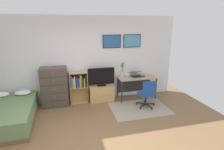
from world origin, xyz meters
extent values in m
plane|color=brown|center=(0.00, 0.00, 0.00)|extent=(7.20, 7.20, 0.00)
cube|color=white|center=(0.00, 2.43, 1.35)|extent=(6.12, 0.06, 2.70)
cube|color=black|center=(0.91, 2.38, 1.91)|extent=(0.59, 0.02, 0.42)
cube|color=#285B93|center=(0.91, 2.37, 1.91)|extent=(0.55, 0.01, 0.38)
cube|color=black|center=(1.60, 2.38, 1.91)|extent=(0.59, 0.02, 0.42)
cube|color=#4C93B7|center=(1.60, 2.37, 1.91)|extent=(0.55, 0.01, 0.38)
cube|color=#9E937F|center=(1.49, 1.32, 0.00)|extent=(1.70, 1.20, 0.01)
cube|color=brown|center=(-2.09, 1.36, 0.05)|extent=(1.37, 2.01, 0.10)
cube|color=#6B8C5B|center=(-2.09, 1.36, 0.28)|extent=(1.32, 1.97, 0.37)
ellipsoid|color=white|center=(-2.40, 2.09, 0.53)|extent=(0.45, 0.29, 0.14)
ellipsoid|color=white|center=(-1.82, 2.11, 0.53)|extent=(0.45, 0.29, 0.14)
cube|color=#4C4238|center=(-0.93, 2.16, 0.61)|extent=(0.77, 0.42, 1.21)
cube|color=#493F35|center=(-0.93, 1.94, 0.13)|extent=(0.73, 0.01, 0.22)
sphere|color=#A59E8C|center=(-0.93, 1.93, 0.13)|extent=(0.03, 0.03, 0.03)
cube|color=#493F35|center=(-0.93, 1.94, 0.37)|extent=(0.73, 0.01, 0.22)
sphere|color=#A59E8C|center=(-0.93, 1.93, 0.37)|extent=(0.03, 0.03, 0.03)
cube|color=#493F35|center=(-0.93, 1.94, 0.61)|extent=(0.73, 0.01, 0.22)
sphere|color=#A59E8C|center=(-0.93, 1.93, 0.61)|extent=(0.03, 0.03, 0.03)
cube|color=#493F35|center=(-0.93, 1.94, 0.85)|extent=(0.73, 0.01, 0.22)
sphere|color=#A59E8C|center=(-0.93, 1.93, 0.85)|extent=(0.03, 0.03, 0.03)
cube|color=#493F35|center=(-0.93, 1.94, 1.09)|extent=(0.73, 0.01, 0.22)
sphere|color=#A59E8C|center=(-0.93, 1.93, 1.09)|extent=(0.03, 0.03, 0.03)
cube|color=tan|center=(-0.48, 2.22, 0.50)|extent=(0.02, 0.30, 1.00)
cube|color=tan|center=(0.06, 2.22, 0.50)|extent=(0.02, 0.30, 1.00)
cube|color=tan|center=(-0.21, 2.22, 0.01)|extent=(0.56, 0.30, 0.02)
cube|color=tan|center=(-0.21, 2.22, 0.52)|extent=(0.52, 0.30, 0.02)
cube|color=tan|center=(-0.21, 2.22, 0.99)|extent=(0.52, 0.30, 0.02)
cube|color=tan|center=(-0.21, 2.37, 0.50)|extent=(0.56, 0.01, 1.00)
cube|color=#8C388C|center=(-0.45, 2.20, 0.73)|extent=(0.04, 0.24, 0.40)
cube|color=#2D8C4C|center=(-0.41, 2.20, 0.70)|extent=(0.03, 0.23, 0.34)
cube|color=gold|center=(-0.37, 2.18, 0.68)|extent=(0.04, 0.20, 0.31)
cube|color=white|center=(-0.33, 2.19, 0.71)|extent=(0.03, 0.21, 0.36)
cube|color=black|center=(-0.30, 2.16, 0.72)|extent=(0.02, 0.17, 0.38)
cube|color=#1E519E|center=(-0.27, 2.17, 0.69)|extent=(0.03, 0.18, 0.33)
cube|color=#1E519E|center=(-0.24, 2.17, 0.68)|extent=(0.02, 0.17, 0.30)
cube|color=#8C388C|center=(-0.20, 2.17, 0.67)|extent=(0.04, 0.19, 0.29)
cube|color=gold|center=(-0.16, 2.17, 0.73)|extent=(0.02, 0.18, 0.41)
cube|color=#2D8C4C|center=(-0.13, 2.18, 0.72)|extent=(0.04, 0.19, 0.39)
cube|color=black|center=(-0.09, 2.20, 0.66)|extent=(0.04, 0.24, 0.27)
cube|color=orange|center=(-0.05, 2.18, 0.67)|extent=(0.02, 0.19, 0.29)
cube|color=gold|center=(-0.03, 2.17, 0.67)|extent=(0.02, 0.18, 0.28)
cube|color=black|center=(0.00, 2.19, 0.73)|extent=(0.04, 0.21, 0.40)
cube|color=tan|center=(0.50, 2.17, 0.26)|extent=(0.79, 0.40, 0.52)
cube|color=tan|center=(0.50, 1.97, 0.26)|extent=(0.79, 0.01, 0.02)
cube|color=black|center=(0.50, 2.15, 0.53)|extent=(0.28, 0.16, 0.02)
cube|color=black|center=(0.50, 2.15, 0.57)|extent=(0.06, 0.04, 0.05)
cube|color=black|center=(0.50, 2.15, 0.84)|extent=(0.86, 0.02, 0.54)
cube|color=black|center=(0.50, 2.14, 0.84)|extent=(0.83, 0.01, 0.51)
cube|color=tan|center=(1.69, 2.09, 0.72)|extent=(1.25, 0.55, 0.03)
cube|color=#2D2D30|center=(1.10, 1.85, 0.35)|extent=(0.03, 0.03, 0.71)
cube|color=#2D2D30|center=(2.29, 1.85, 0.35)|extent=(0.03, 0.03, 0.71)
cube|color=#2D2D30|center=(1.10, 2.34, 0.35)|extent=(0.03, 0.03, 0.71)
cube|color=#2D2D30|center=(2.29, 2.34, 0.35)|extent=(0.03, 0.03, 0.71)
cube|color=#2D2D30|center=(1.69, 2.36, 0.39)|extent=(1.19, 0.02, 0.50)
cylinder|color=#232326|center=(2.02, 1.41, 0.03)|extent=(0.05, 0.05, 0.05)
cube|color=#232326|center=(1.88, 1.41, 0.07)|extent=(0.28, 0.04, 0.02)
cylinder|color=#232326|center=(1.83, 1.68, 0.03)|extent=(0.05, 0.05, 0.05)
cube|color=#232326|center=(1.78, 1.55, 0.07)|extent=(0.12, 0.27, 0.02)
cylinder|color=#232326|center=(1.51, 1.59, 0.03)|extent=(0.05, 0.05, 0.05)
cube|color=#232326|center=(1.62, 1.50, 0.07)|extent=(0.24, 0.20, 0.02)
cylinder|color=#232326|center=(1.50, 1.26, 0.03)|extent=(0.05, 0.05, 0.05)
cube|color=#232326|center=(1.62, 1.34, 0.07)|extent=(0.25, 0.18, 0.02)
cylinder|color=#232326|center=(1.81, 1.15, 0.03)|extent=(0.05, 0.05, 0.05)
cube|color=#232326|center=(1.77, 1.28, 0.07)|extent=(0.11, 0.28, 0.02)
cylinder|color=#232326|center=(1.74, 1.42, 0.23)|extent=(0.04, 0.04, 0.30)
cube|color=#1E479E|center=(1.74, 1.42, 0.40)|extent=(0.46, 0.46, 0.03)
cube|color=#1E479E|center=(1.73, 1.22, 0.64)|extent=(0.40, 0.05, 0.45)
cube|color=#333338|center=(1.72, 2.14, 0.75)|extent=(0.39, 0.28, 0.01)
cube|color=black|center=(1.72, 2.14, 0.75)|extent=(0.37, 0.26, 0.00)
cube|color=#333338|center=(1.71, 2.30, 0.87)|extent=(0.39, 0.26, 0.07)
cube|color=black|center=(1.71, 2.29, 0.87)|extent=(0.37, 0.24, 0.06)
ellipsoid|color=#262628|center=(1.96, 2.10, 0.76)|extent=(0.06, 0.10, 0.03)
cylinder|color=silver|center=(1.24, 2.26, 0.82)|extent=(0.09, 0.09, 0.16)
cylinder|color=#3D8438|center=(1.26, 2.26, 0.99)|extent=(0.01, 0.01, 0.41)
sphere|color=#308B2C|center=(1.26, 2.26, 1.20)|extent=(0.07, 0.07, 0.07)
cylinder|color=#3D8438|center=(1.23, 2.28, 0.95)|extent=(0.01, 0.01, 0.32)
sphere|color=#308B2C|center=(1.23, 2.28, 1.10)|extent=(0.07, 0.07, 0.07)
cylinder|color=#3D8438|center=(1.23, 2.24, 0.98)|extent=(0.01, 0.01, 0.38)
sphere|color=#308B2C|center=(1.23, 2.24, 1.17)|extent=(0.07, 0.07, 0.07)
cylinder|color=silver|center=(1.36, 2.04, 0.74)|extent=(0.06, 0.06, 0.01)
cylinder|color=silver|center=(1.36, 2.04, 0.80)|extent=(0.01, 0.01, 0.10)
cone|color=silver|center=(1.36, 2.04, 0.88)|extent=(0.07, 0.07, 0.07)
camera|label=1|loc=(-0.50, -3.16, 2.42)|focal=28.38mm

